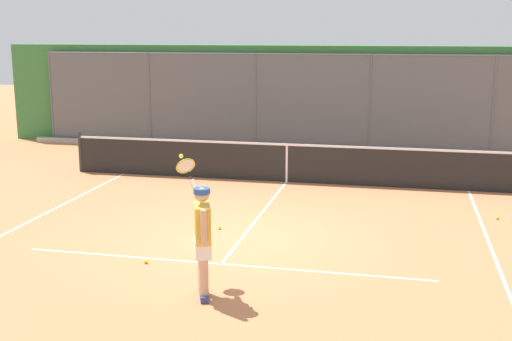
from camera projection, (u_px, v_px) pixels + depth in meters
The scene contains 8 objects.
ground_plane at pixel (242, 238), 11.82m from camera, with size 60.00×60.00×0.00m, color #C67A4C.
court_line_markings at pixel (216, 270), 10.21m from camera, with size 8.68×10.95×0.01m.
fence_backdrop at pixel (315, 98), 20.64m from camera, with size 20.56×1.37×3.22m.
tennis_net at pixel (287, 162), 16.12m from camera, with size 11.15×0.09×1.07m.
tennis_player at pixel (202, 234), 9.02m from camera, with size 0.81×1.18×1.86m.
tennis_ball_near_baseline at pixel (146, 262), 10.51m from camera, with size 0.07×0.07×0.07m, color #CCDB33.
tennis_ball_mid_court at pixel (497, 218), 12.99m from camera, with size 0.07×0.07×0.07m, color #CCDB33.
tennis_ball_by_sideline at pixel (219, 228), 12.32m from camera, with size 0.07×0.07×0.07m, color #CCDB33.
Camera 1 is at (-2.72, 10.98, 3.65)m, focal length 46.03 mm.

